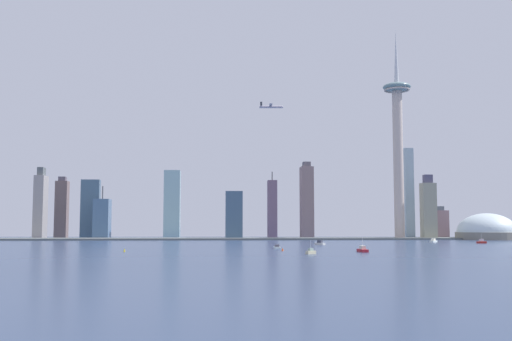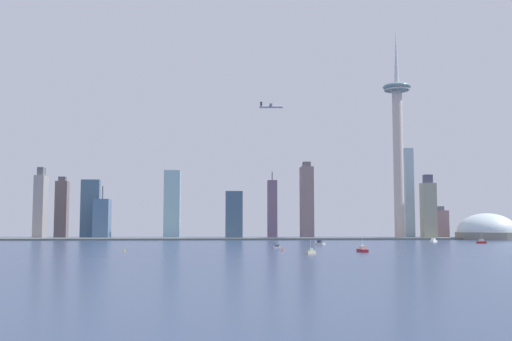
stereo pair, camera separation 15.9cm
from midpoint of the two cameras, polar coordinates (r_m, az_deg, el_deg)
name	(u,v)px [view 2 (the right image)]	position (r m, az deg, el deg)	size (l,w,h in m)	color
ground_plane	(307,263)	(330.35, 4.83, -8.71)	(6000.00, 6000.00, 0.00)	navy
waterfront_pier	(253,239)	(819.91, -0.30, -6.46)	(736.04, 55.96, 2.40)	slate
observation_tower	(398,132)	(878.01, 13.23, 3.60)	(39.39, 39.39, 299.26)	beige
stadium_dome	(487,233)	(883.43, 20.96, -5.51)	(83.17, 83.17, 51.35)	gray
skyscraper_0	(438,224)	(917.06, 16.77, -4.83)	(25.69, 24.05, 46.53)	gray
skyscraper_1	(40,206)	(897.47, -19.67, -3.15)	(13.66, 25.67, 100.24)	#9E9795
skyscraper_2	(102,219)	(875.30, -14.32, -4.46)	(21.39, 26.90, 74.15)	#49698D
skyscraper_3	(234,215)	(831.32, -2.09, -4.24)	(23.40, 12.43, 66.12)	#415D79
skyscraper_4	(428,209)	(870.41, 15.97, -3.56)	(18.89, 17.09, 89.27)	#9C9C85
skyscraper_5	(407,193)	(914.04, 14.10, -2.11)	(13.47, 24.09, 131.60)	#99B3C0
skyscraper_6	(62,209)	(958.59, -17.86, -3.45)	(17.87, 16.93, 92.43)	#74605E
skyscraper_7	(172,205)	(878.43, -7.91, -3.20)	(22.81, 24.35, 97.84)	#96BFC8
skyscraper_8	(90,209)	(906.36, -15.36, -3.53)	(26.45, 12.42, 85.06)	#44617A
skyscraper_9	(272,209)	(905.64, 1.55, -3.66)	(13.66, 17.12, 99.47)	slate
skyscraper_10	(307,201)	(926.94, 4.82, -2.91)	(18.93, 23.46, 116.01)	gray
skyscraper_11	(401,202)	(970.49, 13.54, -2.90)	(16.17, 13.21, 110.95)	#7FA8BD
boat_0	(433,241)	(727.61, 16.40, -6.39)	(12.56, 13.84, 4.50)	white
boat_2	(482,242)	(708.76, 20.52, -6.31)	(10.56, 2.93, 10.99)	#B02620
boat_3	(311,252)	(428.80, 5.19, -7.65)	(8.10, 7.31, 9.73)	beige
boat_4	(277,247)	(518.60, 2.00, -7.25)	(5.50, 13.66, 3.65)	white
boat_5	(362,250)	(466.86, 10.02, -7.37)	(5.33, 16.92, 11.20)	red
boat_7	(320,243)	(615.53, 6.05, -6.84)	(9.91, 12.18, 4.79)	white
channel_buoy_0	(124,250)	(474.53, -12.31, -7.35)	(1.48, 1.48, 2.43)	yellow
channel_buoy_1	(282,249)	(481.54, 2.52, -7.44)	(1.83, 1.83, 2.17)	#E54C19
airplane	(271,107)	(770.79, 1.46, 6.04)	(30.56, 30.16, 8.25)	#BCB2C2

